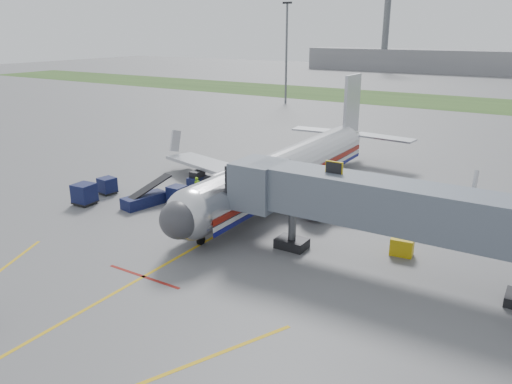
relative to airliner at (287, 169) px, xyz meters
The scene contains 15 objects.
ground 15.48m from the airliner, 90.01° to the right, with size 400.00×400.00×0.00m, color #565659.
grass_strip 74.80m from the airliner, 90.00° to the left, with size 300.00×25.00×0.01m, color #2D4C1E.
apron_markings 22.80m from the airliner, 90.01° to the right, with size 21.52×50.00×0.01m.
airliner is the anchor object (origin of this frame).
jet_bridge 16.54m from the airliner, 38.56° to the right, with size 25.30×4.00×6.90m.
light_mast_left 62.96m from the airliner, 118.72° to the left, with size 2.00×0.44×20.40m.
distant_terminal 155.08m from the airliner, 93.70° to the left, with size 120.00×14.00×8.00m, color slate.
control_tower 155.70m from the airliner, 104.96° to the left, with size 4.00×4.00×30.00m.
baggage_tug 9.71m from the airliner, 169.10° to the right, with size 1.23×2.19×1.49m.
baggage_cart_a 10.49m from the airliner, 136.65° to the right, with size 1.50×1.50×1.60m.
baggage_cart_b 17.37m from the airliner, 150.39° to the right, with size 1.66×1.66×1.59m.
baggage_cart_c 18.68m from the airliner, 140.85° to the right, with size 1.89×1.89×1.91m.
belt_loader 13.38m from the airliner, 136.17° to the right, with size 2.36×5.05×2.38m.
ground_power_cart 15.14m from the airliner, 28.89° to the right, with size 1.64×1.18×1.23m.
ramp_worker 8.67m from the airliner, 148.32° to the right, with size 0.67×0.44×1.84m, color #7AC717.
Camera 1 is at (21.34, -24.62, 15.16)m, focal length 35.00 mm.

